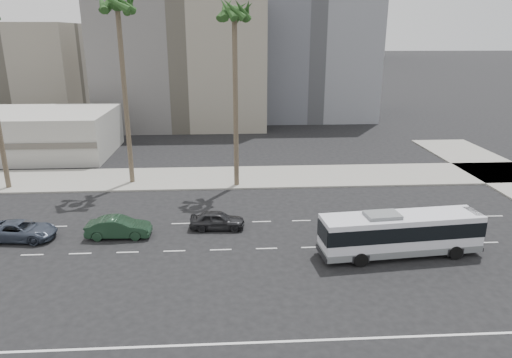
{
  "coord_description": "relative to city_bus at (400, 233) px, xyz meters",
  "views": [
    {
      "loc": [
        -5.32,
        -27.01,
        13.47
      ],
      "look_at": [
        -3.45,
        4.0,
        3.54
      ],
      "focal_mm": 32.02,
      "sensor_mm": 36.0,
      "label": 1
    }
  ],
  "objects": [
    {
      "name": "sidewalk_north",
      "position": [
        -5.33,
        16.85,
        -1.46
      ],
      "size": [
        120.0,
        7.0,
        0.15
      ],
      "primitive_type": "cube",
      "color": "gray",
      "rests_on": "ground"
    },
    {
      "name": "car_b",
      "position": [
        -18.37,
        3.78,
        -0.81
      ],
      "size": [
        1.58,
        4.39,
        1.44
      ],
      "primitive_type": "imported",
      "rotation": [
        0.0,
        0.0,
        1.56
      ],
      "color": "#1A3422",
      "rests_on": "ground"
    },
    {
      "name": "car_c",
      "position": [
        -24.97,
        3.79,
        -0.88
      ],
      "size": [
        2.63,
        4.92,
        1.31
      ],
      "primitive_type": "imported",
      "rotation": [
        0.0,
        0.0,
        1.47
      ],
      "color": "#38404F",
      "rests_on": "ground"
    },
    {
      "name": "ground",
      "position": [
        -5.33,
        1.35,
        -1.53
      ],
      "size": [
        700.0,
        700.0,
        0.0
      ],
      "primitive_type": "plane",
      "color": "black",
      "rests_on": "ground"
    },
    {
      "name": "car_a",
      "position": [
        -11.61,
        4.79,
        -0.86
      ],
      "size": [
        1.77,
        4.0,
        1.34
      ],
      "primitive_type": "imported",
      "rotation": [
        0.0,
        0.0,
        1.52
      ],
      "color": "#232326",
      "rests_on": "ground"
    },
    {
      "name": "city_bus",
      "position": [
        0.0,
        0.0,
        0.0
      ],
      "size": [
        10.34,
        3.23,
        2.92
      ],
      "rotation": [
        0.0,
        0.0,
        0.09
      ],
      "color": "silver",
      "rests_on": "ground"
    },
    {
      "name": "palm_near",
      "position": [
        -10.03,
        14.36,
        13.25
      ],
      "size": [
        4.85,
        4.85,
        16.32
      ],
      "rotation": [
        0.0,
        0.0,
        0.06
      ],
      "color": "brown",
      "rests_on": "ground"
    },
    {
      "name": "highrise_far",
      "position": [
        64.67,
        261.35,
        28.47
      ],
      "size": [
        22.0,
        22.0,
        60.0
      ],
      "primitive_type": "cube",
      "color": "#535762",
      "rests_on": "ground"
    },
    {
      "name": "midrise_beige_west",
      "position": [
        -17.33,
        46.35,
        7.47
      ],
      "size": [
        24.0,
        18.0,
        18.0
      ],
      "primitive_type": "cube",
      "color": "slate",
      "rests_on": "ground"
    },
    {
      "name": "commercial_low",
      "position": [
        -35.33,
        27.34,
        0.97
      ],
      "size": [
        22.0,
        12.16,
        5.0
      ],
      "color": "#ACA9A1",
      "rests_on": "ground"
    },
    {
      "name": "palm_mid",
      "position": [
        -19.83,
        15.84,
        13.89
      ],
      "size": [
        5.56,
        5.56,
        17.15
      ],
      "rotation": [
        0.0,
        0.0,
        0.03
      ],
      "color": "brown",
      "rests_on": "ground"
    },
    {
      "name": "midrise_gray_center",
      "position": [
        2.67,
        53.35,
        11.47
      ],
      "size": [
        20.0,
        20.0,
        26.0
      ],
      "primitive_type": "cube",
      "color": "slate",
      "rests_on": "ground"
    },
    {
      "name": "midrise_beige_far",
      "position": [
        -43.33,
        51.35,
        5.97
      ],
      "size": [
        18.0,
        16.0,
        15.0
      ],
      "primitive_type": "cube",
      "color": "slate",
      "rests_on": "ground"
    }
  ]
}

